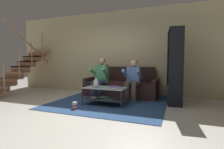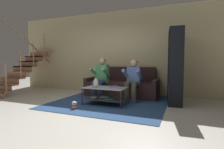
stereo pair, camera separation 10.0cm
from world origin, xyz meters
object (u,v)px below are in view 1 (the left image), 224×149
person_seated_left (100,76)px  popcorn_tub (75,105)px  vase (96,83)px  bookshelf (176,73)px  person_seated_right (133,78)px  coffee_table (105,93)px  couch (121,86)px  book_stack (114,87)px

person_seated_left → popcorn_tub: person_seated_left is taller
vase → bookshelf: 2.19m
person_seated_right → coffee_table: bearing=-126.1°
bookshelf → popcorn_tub: bookshelf is taller
person_seated_right → vase: size_ratio=4.89×
coffee_table → bookshelf: (1.70, 0.93, 0.51)m
bookshelf → popcorn_tub: size_ratio=10.94×
vase → bookshelf: bearing=28.3°
person_seated_right → vase: (-0.76, -0.84, -0.09)m
coffee_table → vase: 0.36m
person_seated_right → bookshelf: (1.16, 0.19, 0.16)m
person_seated_right → vase: person_seated_right is taller
coffee_table → bookshelf: size_ratio=0.55×
coffee_table → bookshelf: bearing=28.7°
couch → person_seated_right: (0.51, -0.54, 0.34)m
person_seated_left → vase: bearing=-72.5°
person_seated_left → popcorn_tub: size_ratio=6.86×
person_seated_left → coffee_table: 0.97m
couch → bookshelf: 1.78m
couch → person_seated_right: bearing=-46.5°
book_stack → popcorn_tub: (-0.72, -0.74, -0.38)m
couch → book_stack: 1.24m
popcorn_tub → coffee_table: bearing=53.9°
book_stack → bookshelf: 1.74m
couch → person_seated_left: 0.83m
person_seated_right → bookshelf: bookshelf is taller
popcorn_tub → bookshelf: bearing=36.2°
person_seated_right → book_stack: size_ratio=4.88×
coffee_table → couch: bearing=88.7°
person_seated_right → bookshelf: size_ratio=0.60×
bookshelf → coffee_table: bearing=-151.3°
couch → vase: (-0.24, -1.38, 0.26)m
coffee_table → popcorn_tub: (-0.49, -0.67, -0.21)m
book_stack → bookshelf: bookshelf is taller
coffee_table → popcorn_tub: size_ratio=5.98×
couch → vase: couch is taller
person_seated_left → book_stack: person_seated_left is taller
person_seated_right → book_stack: 0.77m
person_seated_left → vase: size_ratio=5.10×
coffee_table → book_stack: size_ratio=4.45×
couch → coffee_table: size_ratio=2.16×
person_seated_left → vase: person_seated_left is taller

